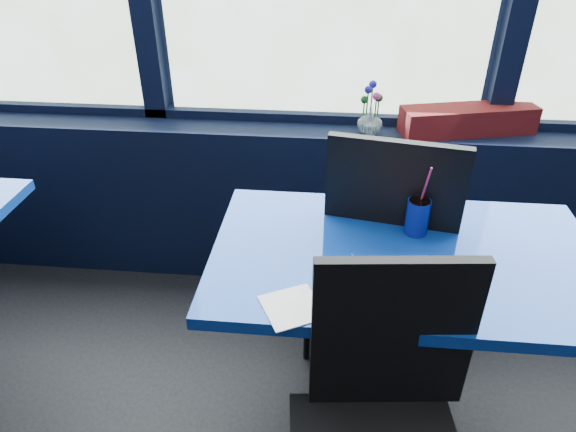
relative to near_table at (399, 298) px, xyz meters
The scene contains 10 objects.
window_sill 0.94m from the near_table, 109.03° to the left, with size 5.00×0.26×0.80m, color black.
near_table is the anchor object (origin of this frame).
chair_near_front 0.47m from the near_table, 99.27° to the right, with size 0.48×0.49×0.98m.
chair_near_back 0.32m from the near_table, 100.66° to the left, with size 0.55×0.55×1.05m.
planter_box 0.98m from the near_table, 68.72° to the left, with size 0.59×0.15×0.12m, color maroon.
flower_vase 0.88m from the near_table, 96.05° to the left, with size 0.14×0.15×0.23m.
food_basket 0.32m from the near_table, 105.21° to the right, with size 0.31×0.31×0.09m.
ketchup_bottle 0.40m from the near_table, 70.21° to the left, with size 0.06×0.06×0.21m.
soda_cup 0.28m from the near_table, 70.66° to the left, with size 0.08×0.08×0.25m.
napkin 0.47m from the near_table, 139.40° to the right, with size 0.15×0.15×0.00m, color white.
Camera 1 is at (0.06, 0.69, 1.69)m, focal length 32.00 mm.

